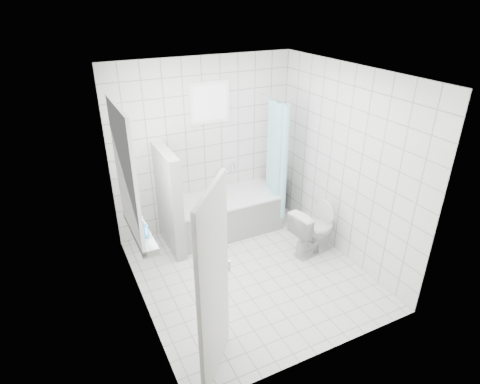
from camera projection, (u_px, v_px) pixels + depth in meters
ground at (250, 273)px, 5.35m from camera, size 3.00×3.00×0.00m
ceiling at (253, 74)px, 4.18m from camera, size 3.00×3.00×0.00m
wall_back at (204, 146)px, 5.97m from camera, size 2.80×0.02×2.60m
wall_front at (330, 251)px, 3.57m from camera, size 2.80×0.02×2.60m
wall_left at (134, 211)px, 4.21m from camera, size 0.02×3.00×2.60m
wall_right at (344, 165)px, 5.32m from camera, size 0.02×3.00×2.60m
window_left at (128, 174)px, 4.34m from camera, size 0.01×0.90×1.40m
window_back at (210, 103)px, 5.68m from camera, size 0.50×0.01×0.50m
window_sill at (140, 231)px, 4.69m from camera, size 0.18×1.02×0.08m
door at (214, 289)px, 3.57m from camera, size 0.55×0.64×2.00m
bathtub at (226, 214)px, 6.19m from camera, size 1.64×0.77×0.58m
partition_wall at (169, 201)px, 5.59m from camera, size 0.15×0.85×1.50m
tiled_ledge at (272, 195)px, 6.78m from camera, size 0.40×0.24×0.55m
toilet at (314, 231)px, 5.64m from camera, size 0.74×0.49×0.70m
curtain_rod at (273, 99)px, 5.70m from camera, size 0.02×0.80×0.02m
shower_curtain at (275, 160)px, 6.00m from camera, size 0.14×0.48×1.78m
tub_faucet at (222, 172)px, 6.24m from camera, size 0.18×0.06×0.06m
sill_bottles at (139, 221)px, 4.63m from camera, size 0.14×0.64×0.21m
ledge_bottles at (275, 174)px, 6.60m from camera, size 0.18×0.16×0.28m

